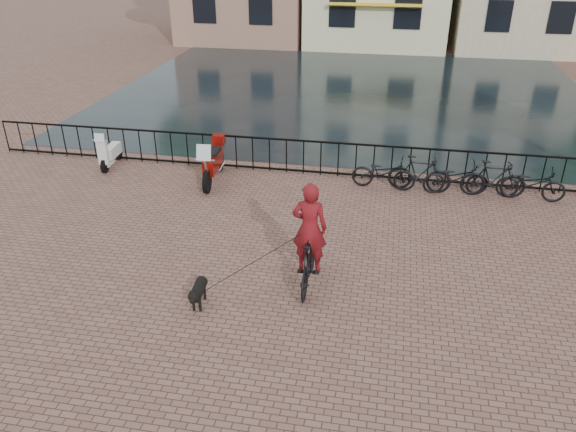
% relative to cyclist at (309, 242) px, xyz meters
% --- Properties ---
extents(ground, '(100.00, 100.00, 0.00)m').
position_rel_cyclist_xyz_m(ground, '(-0.53, -2.42, -0.98)').
color(ground, brown).
rests_on(ground, ground).
extents(canal_water, '(20.00, 20.00, 0.00)m').
position_rel_cyclist_xyz_m(canal_water, '(-0.53, 14.88, -0.98)').
color(canal_water, black).
rests_on(canal_water, ground).
extents(railing, '(20.00, 0.05, 1.02)m').
position_rel_cyclist_xyz_m(railing, '(-0.53, 5.58, -0.48)').
color(railing, black).
rests_on(railing, ground).
extents(cyclist, '(0.82, 1.90, 2.59)m').
position_rel_cyclist_xyz_m(cyclist, '(0.00, 0.00, 0.00)').
color(cyclist, black).
rests_on(cyclist, ground).
extents(dog, '(0.34, 0.85, 0.56)m').
position_rel_cyclist_xyz_m(dog, '(-1.93, -1.06, -0.71)').
color(dog, black).
rests_on(dog, ground).
extents(motorcycle, '(0.62, 2.03, 1.43)m').
position_rel_cyclist_xyz_m(motorcycle, '(-3.41, 4.57, -0.27)').
color(motorcycle, maroon).
rests_on(motorcycle, ground).
extents(scooter, '(0.48, 1.36, 1.24)m').
position_rel_cyclist_xyz_m(scooter, '(-6.75, 5.08, -0.37)').
color(scooter, silver).
rests_on(scooter, ground).
extents(parked_bike_0, '(1.76, 0.73, 0.90)m').
position_rel_cyclist_xyz_m(parked_bike_0, '(1.27, 4.98, -0.53)').
color(parked_bike_0, black).
rests_on(parked_bike_0, ground).
extents(parked_bike_1, '(1.70, 0.62, 1.00)m').
position_rel_cyclist_xyz_m(parked_bike_1, '(2.22, 4.98, -0.48)').
color(parked_bike_1, black).
rests_on(parked_bike_1, ground).
extents(parked_bike_2, '(1.78, 0.81, 0.90)m').
position_rel_cyclist_xyz_m(parked_bike_2, '(3.17, 4.98, -0.53)').
color(parked_bike_2, black).
rests_on(parked_bike_2, ground).
extents(parked_bike_3, '(1.67, 0.50, 1.00)m').
position_rel_cyclist_xyz_m(parked_bike_3, '(4.12, 4.98, -0.48)').
color(parked_bike_3, black).
rests_on(parked_bike_3, ground).
extents(parked_bike_4, '(1.76, 0.75, 0.90)m').
position_rel_cyclist_xyz_m(parked_bike_4, '(5.07, 4.98, -0.53)').
color(parked_bike_4, black).
rests_on(parked_bike_4, ground).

